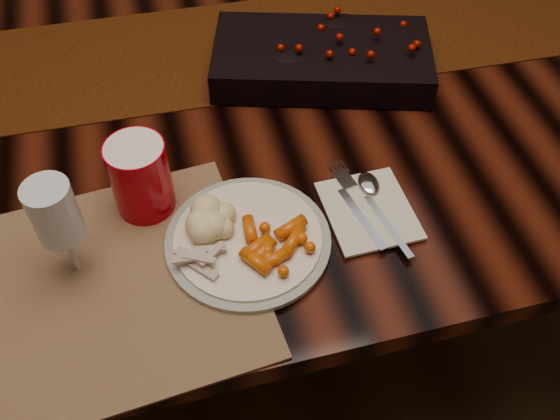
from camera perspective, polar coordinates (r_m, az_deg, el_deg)
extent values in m
plane|color=black|center=(1.70, -3.61, -10.11)|extent=(5.00, 5.00, 0.00)
cube|color=black|center=(1.38, -4.36, -2.41)|extent=(1.80, 1.00, 0.75)
cube|color=black|center=(1.24, -4.59, 14.45)|extent=(1.53, 0.36, 0.00)
cube|color=brown|center=(0.89, -18.30, -7.59)|extent=(0.52, 0.40, 0.00)
cylinder|color=#EFE2C8|center=(0.89, -2.94, -2.74)|extent=(0.28, 0.28, 0.01)
cube|color=beige|center=(0.94, 8.11, -0.04)|extent=(0.13, 0.15, 0.01)
cylinder|color=#A6000C|center=(0.92, -12.63, 2.94)|extent=(0.11, 0.11, 0.12)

